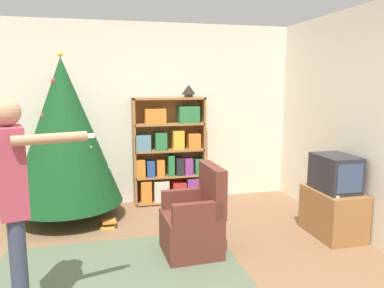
{
  "coord_description": "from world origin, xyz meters",
  "views": [
    {
      "loc": [
        -0.48,
        -3.14,
        1.75
      ],
      "look_at": [
        0.54,
        1.03,
        1.05
      ],
      "focal_mm": 35.0,
      "sensor_mm": 36.0,
      "label": 1
    }
  ],
  "objects_px": {
    "standing_person": "(14,194)",
    "table_lamp": "(189,90)",
    "television": "(335,173)",
    "armchair": "(195,223)",
    "bookshelf": "(170,156)",
    "christmas_tree": "(64,132)"
  },
  "relations": [
    {
      "from": "television",
      "to": "standing_person",
      "type": "distance_m",
      "value": 3.3
    },
    {
      "from": "bookshelf",
      "to": "armchair",
      "type": "bearing_deg",
      "value": -91.93
    },
    {
      "from": "armchair",
      "to": "standing_person",
      "type": "xyz_separation_m",
      "value": [
        -1.51,
        -0.82,
        0.66
      ]
    },
    {
      "from": "bookshelf",
      "to": "table_lamp",
      "type": "xyz_separation_m",
      "value": [
        0.28,
        0.01,
        0.96
      ]
    },
    {
      "from": "table_lamp",
      "to": "television",
      "type": "bearing_deg",
      "value": -50.96
    },
    {
      "from": "bookshelf",
      "to": "table_lamp",
      "type": "bearing_deg",
      "value": 1.39
    },
    {
      "from": "armchair",
      "to": "standing_person",
      "type": "bearing_deg",
      "value": -63.93
    },
    {
      "from": "christmas_tree",
      "to": "television",
      "type": "bearing_deg",
      "value": -23.08
    },
    {
      "from": "bookshelf",
      "to": "standing_person",
      "type": "distance_m",
      "value": 2.98
    },
    {
      "from": "bookshelf",
      "to": "table_lamp",
      "type": "distance_m",
      "value": 1.0
    },
    {
      "from": "standing_person",
      "to": "television",
      "type": "bearing_deg",
      "value": 89.96
    },
    {
      "from": "christmas_tree",
      "to": "standing_person",
      "type": "height_order",
      "value": "christmas_tree"
    },
    {
      "from": "christmas_tree",
      "to": "table_lamp",
      "type": "height_order",
      "value": "christmas_tree"
    },
    {
      "from": "standing_person",
      "to": "table_lamp",
      "type": "relative_size",
      "value": 8.27
    },
    {
      "from": "bookshelf",
      "to": "television",
      "type": "bearing_deg",
      "value": -45.43
    },
    {
      "from": "television",
      "to": "christmas_tree",
      "type": "xyz_separation_m",
      "value": [
        -3.02,
        1.29,
        0.4
      ]
    },
    {
      "from": "television",
      "to": "armchair",
      "type": "xyz_separation_m",
      "value": [
        -1.66,
        -0.07,
        -0.42
      ]
    },
    {
      "from": "standing_person",
      "to": "table_lamp",
      "type": "height_order",
      "value": "table_lamp"
    },
    {
      "from": "television",
      "to": "christmas_tree",
      "type": "relative_size",
      "value": 0.25
    },
    {
      "from": "christmas_tree",
      "to": "table_lamp",
      "type": "bearing_deg",
      "value": 11.69
    },
    {
      "from": "christmas_tree",
      "to": "bookshelf",
      "type": "bearing_deg",
      "value": 13.66
    },
    {
      "from": "armchair",
      "to": "table_lamp",
      "type": "distance_m",
      "value": 2.18
    }
  ]
}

